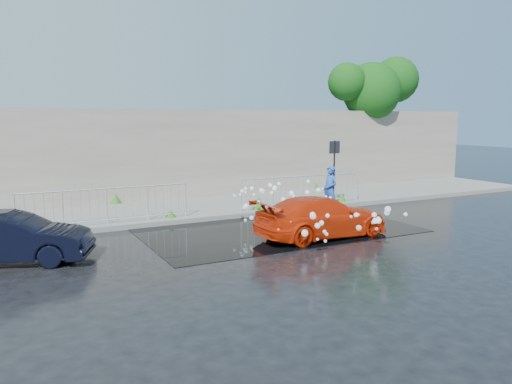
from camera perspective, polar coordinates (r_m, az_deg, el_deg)
ground at (r=14.07m, az=2.44°, el=-5.18°), size 90.00×90.00×0.00m
pavement at (r=18.46m, az=-5.33°, el=-1.69°), size 30.00×4.00×0.15m
curb at (r=16.66m, az=-2.72°, el=-2.75°), size 30.00×0.25×0.16m
retaining_wall at (r=20.28m, az=-7.76°, el=4.37°), size 30.00×0.60×3.50m
puddle at (r=15.16m, az=2.19°, el=-4.16°), size 8.00×5.00×0.01m
sign_post at (r=18.65m, az=8.93°, el=3.45°), size 0.45×0.06×2.50m
tree at (r=25.44m, az=13.45°, el=11.56°), size 5.03×2.80×6.33m
railing_left at (r=15.67m, az=-16.69°, el=-1.38°), size 5.05×0.05×1.10m
railing_right at (r=18.28m, az=5.37°, el=0.30°), size 5.05×0.05×1.10m
weeds at (r=17.85m, az=-5.20°, el=-1.21°), size 12.17×3.93×0.44m
water_spray at (r=14.75m, az=5.46°, el=-1.66°), size 3.56×5.63×1.06m
red_car at (r=14.09m, az=7.55°, el=-2.83°), size 4.02×1.74×1.15m
dark_car at (r=12.80m, az=-26.19°, el=-4.75°), size 3.74×2.45×1.16m
person at (r=17.51m, az=8.46°, el=0.23°), size 0.43×0.63×1.68m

